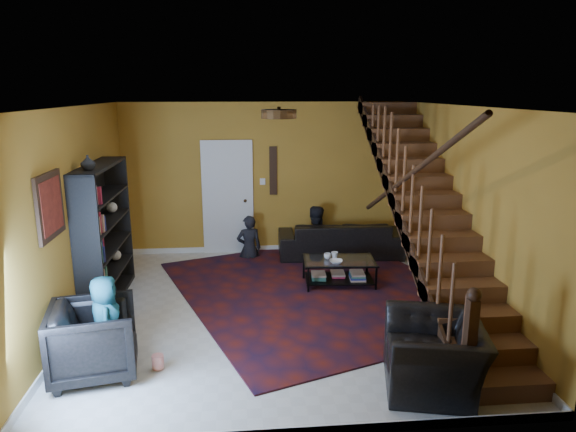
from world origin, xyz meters
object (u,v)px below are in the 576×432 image
object	(u,v)px
bookshelf	(105,236)
sofa	(340,239)
coffee_table	(339,271)
armchair_left	(94,340)
armchair_right	(434,355)

from	to	relation	value
bookshelf	sofa	size ratio (longest dim) A/B	0.89
sofa	coffee_table	size ratio (longest dim) A/B	1.97
bookshelf	coffee_table	xyz separation A→B (m)	(3.46, 0.24, -0.72)
bookshelf	armchair_left	size ratio (longest dim) A/B	2.26
armchair_left	armchair_right	size ratio (longest dim) A/B	0.81
sofa	coffee_table	xyz separation A→B (m)	(-0.30, -1.46, -0.09)
bookshelf	sofa	world-z (taller)	bookshelf
sofa	armchair_right	bearing A→B (deg)	93.81
bookshelf	sofa	distance (m)	4.18
bookshelf	coffee_table	size ratio (longest dim) A/B	1.74
sofa	bookshelf	bearing A→B (deg)	26.24
armchair_left	coffee_table	size ratio (longest dim) A/B	0.77
armchair_right	armchair_left	bearing A→B (deg)	-86.20
armchair_left	coffee_table	xyz separation A→B (m)	(3.11, 2.34, -0.16)
bookshelf	armchair_left	bearing A→B (deg)	-80.42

